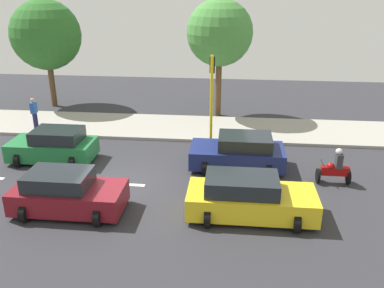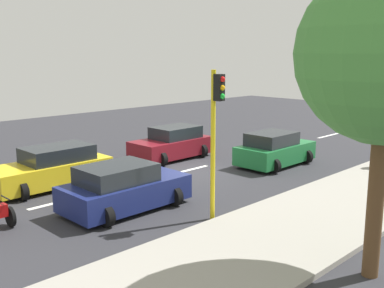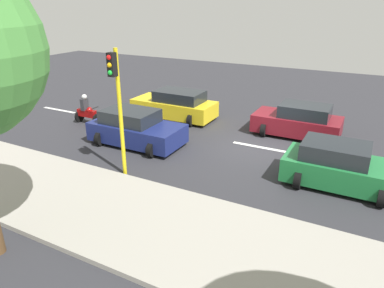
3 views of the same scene
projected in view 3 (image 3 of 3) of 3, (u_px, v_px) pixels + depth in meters
The scene contains 11 objects.
ground_plane at pixel (259, 148), 15.37m from camera, with size 40.00×60.00×0.10m, color #2D2D33.
sidewalk at pixel (180, 233), 9.59m from camera, with size 4.00×60.00×0.15m, color #9E998E.
lane_stripe_far_north at pixel (59, 110), 20.53m from camera, with size 0.20×2.40×0.01m, color white.
lane_stripe_north at pixel (145, 126), 17.94m from camera, with size 0.20×2.40×0.01m, color white.
lane_stripe_mid at pixel (259, 147), 15.35m from camera, with size 0.20×2.40×0.01m, color white.
car_dark_blue at pixel (136, 129), 15.46m from camera, with size 2.37×4.08×1.52m.
car_yellow_cab at pixel (175, 105), 18.90m from camera, with size 2.27×4.44×1.52m.
car_green at pixel (340, 167), 11.92m from camera, with size 2.26×3.80×1.52m.
car_maroon at pixel (298, 121), 16.40m from camera, with size 2.24×3.91×1.52m.
motorcycle at pixel (87, 111), 18.08m from camera, with size 0.60×1.30×1.53m.
traffic_light_corner at pixel (117, 96), 11.82m from camera, with size 0.49×0.24×4.50m.
Camera 3 is at (13.90, 4.02, 5.91)m, focal length 33.19 mm.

